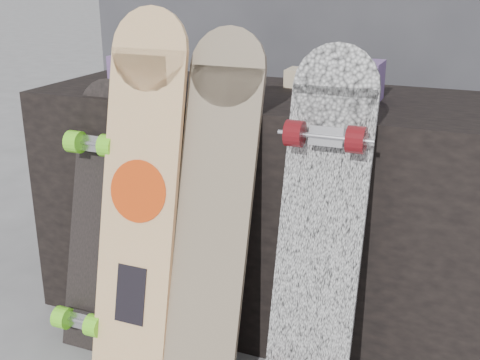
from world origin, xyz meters
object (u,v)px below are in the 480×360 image
at_px(vendor_table, 276,208).
at_px(longboard_celtic, 214,202).
at_px(longboard_geisha, 140,186).
at_px(longboard_cascadia, 319,234).
at_px(skateboard_dark, 95,215).

distance_m(vendor_table, longboard_celtic, 0.41).
height_order(longboard_geisha, longboard_celtic, longboard_geisha).
xyz_separation_m(longboard_celtic, longboard_cascadia, (0.32, -0.03, -0.03)).
height_order(vendor_table, skateboard_dark, skateboard_dark).
xyz_separation_m(longboard_geisha, skateboard_dark, (-0.19, 0.03, -0.14)).
bearing_deg(skateboard_dark, longboard_celtic, -0.82).
bearing_deg(longboard_cascadia, vendor_table, 122.57).
bearing_deg(vendor_table, skateboard_dark, -142.19).
height_order(longboard_geisha, skateboard_dark, longboard_geisha).
bearing_deg(longboard_celtic, skateboard_dark, 179.18).
relative_size(vendor_table, skateboard_dark, 1.86).
xyz_separation_m(vendor_table, skateboard_dark, (-0.48, -0.37, 0.04)).
relative_size(vendor_table, longboard_cascadia, 1.59).
distance_m(longboard_geisha, longboard_cascadia, 0.56).
distance_m(longboard_celtic, longboard_cascadia, 0.32).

